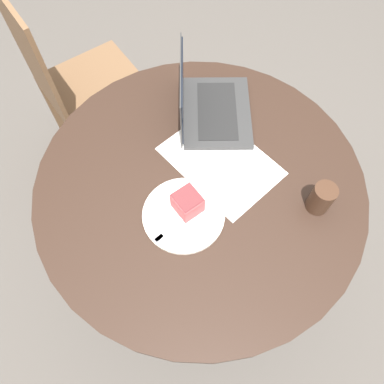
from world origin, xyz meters
The scene contains 9 objects.
ground_plane centered at (0.00, 0.00, 0.00)m, with size 12.00×12.00×0.00m, color #4C4742.
dining_table centered at (0.00, 0.00, 0.58)m, with size 1.02×1.02×0.74m.
chair centered at (0.82, -0.11, 0.49)m, with size 0.50×0.50×0.97m.
paper_document centered at (0.00, -0.10, 0.74)m, with size 0.37×0.28×0.00m.
plate centered at (-0.04, 0.12, 0.75)m, with size 0.24×0.24×0.01m.
cake_slice centered at (-0.03, 0.10, 0.79)m, with size 0.09×0.08×0.07m.
fork centered at (-0.04, 0.17, 0.76)m, with size 0.04×0.17×0.00m.
coffee_glass centered at (-0.31, -0.17, 0.79)m, with size 0.07×0.07×0.10m.
laptop centered at (0.15, -0.22, 0.78)m, with size 0.37×0.38×0.21m.
Camera 1 is at (-0.35, 0.44, 1.75)m, focal length 35.00 mm.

